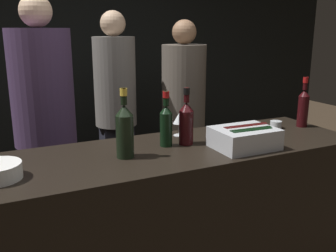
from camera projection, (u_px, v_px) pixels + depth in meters
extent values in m
cube|color=black|center=(79.00, 53.00, 3.84)|extent=(6.40, 0.06, 2.80)
cube|color=black|center=(170.00, 232.00, 2.16)|extent=(2.21, 0.66, 1.01)
cube|color=#B7BABF|center=(244.00, 138.00, 2.04)|extent=(0.33, 0.26, 0.11)
cylinder|color=black|center=(251.00, 135.00, 2.00)|extent=(0.24, 0.08, 0.08)
cylinder|color=#380F0F|center=(245.00, 131.00, 2.08)|extent=(0.27, 0.08, 0.07)
cylinder|color=silver|center=(179.00, 135.00, 2.29)|extent=(0.07, 0.07, 0.00)
cylinder|color=silver|center=(179.00, 129.00, 2.28)|extent=(0.01, 0.01, 0.07)
cone|color=silver|center=(179.00, 118.00, 2.26)|extent=(0.08, 0.08, 0.07)
cylinder|color=silver|center=(276.00, 125.00, 2.46)|extent=(0.07, 0.07, 0.05)
sphere|color=#F9D67F|center=(276.00, 124.00, 2.46)|extent=(0.03, 0.03, 0.03)
cylinder|color=black|center=(165.00, 130.00, 2.06)|extent=(0.07, 0.07, 0.19)
cone|color=black|center=(165.00, 109.00, 2.03)|extent=(0.07, 0.07, 0.04)
cylinder|color=black|center=(165.00, 99.00, 2.02)|extent=(0.03, 0.03, 0.08)
cylinder|color=maroon|center=(165.00, 95.00, 2.01)|extent=(0.04, 0.04, 0.04)
cylinder|color=black|center=(125.00, 137.00, 1.87)|extent=(0.09, 0.09, 0.22)
cone|color=black|center=(124.00, 110.00, 1.84)|extent=(0.09, 0.09, 0.05)
cylinder|color=black|center=(124.00, 97.00, 1.82)|extent=(0.03, 0.03, 0.08)
cylinder|color=gold|center=(124.00, 92.00, 1.82)|extent=(0.04, 0.04, 0.04)
cylinder|color=black|center=(186.00, 128.00, 2.10)|extent=(0.08, 0.08, 0.19)
cone|color=black|center=(186.00, 107.00, 2.07)|extent=(0.08, 0.08, 0.05)
cylinder|color=black|center=(187.00, 95.00, 2.05)|extent=(0.03, 0.03, 0.08)
cylinder|color=black|center=(187.00, 91.00, 2.04)|extent=(0.04, 0.04, 0.04)
cylinder|color=black|center=(303.00, 111.00, 2.48)|extent=(0.07, 0.07, 0.21)
cone|color=black|center=(304.00, 93.00, 2.45)|extent=(0.07, 0.07, 0.04)
cylinder|color=black|center=(305.00, 83.00, 2.43)|extent=(0.03, 0.03, 0.08)
cylinder|color=maroon|center=(306.00, 80.00, 2.43)|extent=(0.03, 0.03, 0.04)
cube|color=black|center=(183.00, 166.00, 3.50)|extent=(0.29, 0.21, 0.79)
cylinder|color=#60564C|center=(184.00, 86.00, 3.31)|extent=(0.39, 0.39, 0.72)
sphere|color=#997051|center=(184.00, 32.00, 3.20)|extent=(0.21, 0.21, 0.21)
cube|color=black|center=(118.00, 169.00, 3.39)|extent=(0.27, 0.20, 0.83)
cylinder|color=slate|center=(115.00, 82.00, 3.19)|extent=(0.36, 0.36, 0.75)
sphere|color=beige|center=(113.00, 23.00, 3.07)|extent=(0.21, 0.21, 0.21)
cube|color=black|center=(52.00, 201.00, 2.71)|extent=(0.31, 0.23, 0.87)
cylinder|color=#473356|center=(42.00, 88.00, 2.51)|extent=(0.41, 0.41, 0.78)
sphere|color=beige|center=(36.00, 11.00, 2.38)|extent=(0.21, 0.21, 0.21)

